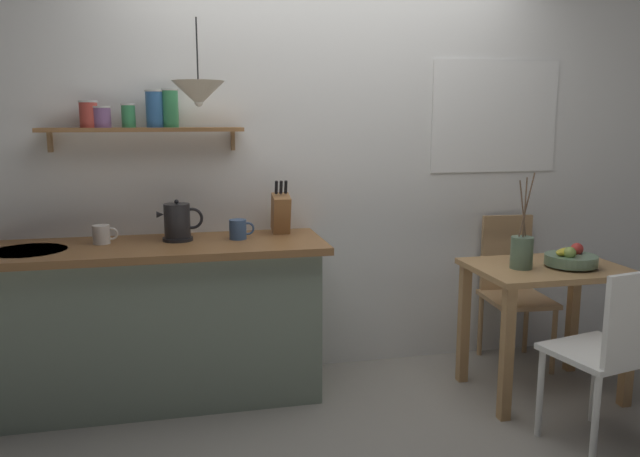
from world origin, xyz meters
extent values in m
plane|color=gray|center=(0.00, 0.00, 0.00)|extent=(14.00, 14.00, 0.00)
cube|color=white|center=(0.20, 0.65, 1.35)|extent=(6.80, 0.10, 2.70)
cube|color=white|center=(1.12, 0.59, 1.56)|extent=(0.86, 0.01, 0.70)
cube|color=silver|center=(1.12, 0.60, 1.56)|extent=(0.80, 0.01, 0.64)
cube|color=gray|center=(-1.00, 0.32, 0.43)|extent=(1.74, 0.52, 0.85)
cube|color=brown|center=(-1.00, 0.30, 0.87)|extent=(1.83, 0.63, 0.04)
cylinder|color=#B7BABF|center=(-1.62, 0.28, 0.89)|extent=(0.38, 0.38, 0.01)
cube|color=#9E6B3D|center=(-1.04, 0.49, 1.49)|extent=(1.09, 0.18, 0.02)
cube|color=#99754C|center=(-1.53, 0.57, 1.43)|extent=(0.02, 0.06, 0.12)
cube|color=#99754C|center=(-0.54, 0.57, 1.43)|extent=(0.02, 0.06, 0.12)
cylinder|color=#BC4238|center=(-1.31, 0.49, 1.57)|extent=(0.09, 0.09, 0.13)
cylinder|color=silver|center=(-1.31, 0.49, 1.64)|extent=(0.10, 0.10, 0.01)
cylinder|color=#7F5689|center=(-1.25, 0.49, 1.56)|extent=(0.10, 0.10, 0.10)
cylinder|color=silver|center=(-1.25, 0.49, 1.62)|extent=(0.11, 0.11, 0.01)
cylinder|color=#388E56|center=(-1.11, 0.49, 1.56)|extent=(0.07, 0.07, 0.12)
cylinder|color=silver|center=(-1.11, 0.49, 1.63)|extent=(0.08, 0.08, 0.01)
cylinder|color=#3366A3|center=(-0.97, 0.49, 1.60)|extent=(0.09, 0.09, 0.19)
cylinder|color=silver|center=(-0.97, 0.49, 1.70)|extent=(0.10, 0.10, 0.01)
cylinder|color=#388E56|center=(-0.89, 0.49, 1.60)|extent=(0.09, 0.09, 0.20)
cylinder|color=silver|center=(-0.89, 0.49, 1.71)|extent=(0.09, 0.09, 0.01)
cube|color=tan|center=(1.12, -0.08, 0.73)|extent=(0.83, 0.60, 0.03)
cube|color=tan|center=(0.76, -0.33, 0.36)|extent=(0.06, 0.06, 0.72)
cube|color=tan|center=(1.48, -0.33, 0.36)|extent=(0.06, 0.06, 0.72)
cube|color=tan|center=(0.76, 0.17, 0.36)|extent=(0.06, 0.06, 0.72)
cube|color=tan|center=(1.48, 0.17, 0.36)|extent=(0.06, 0.06, 0.72)
cube|color=white|center=(1.05, -0.64, 0.46)|extent=(0.50, 0.47, 0.03)
cube|color=white|center=(1.09, -0.82, 0.69)|extent=(0.37, 0.11, 0.42)
cylinder|color=white|center=(1.20, -0.44, 0.22)|extent=(0.03, 0.03, 0.45)
cylinder|color=white|center=(0.84, -0.52, 0.22)|extent=(0.03, 0.03, 0.45)
cylinder|color=white|center=(0.91, -0.85, 0.22)|extent=(0.03, 0.03, 0.45)
cube|color=tan|center=(1.20, 0.34, 0.43)|extent=(0.41, 0.45, 0.03)
cube|color=tan|center=(1.21, 0.54, 0.69)|extent=(0.34, 0.05, 0.49)
cylinder|color=tan|center=(1.03, 0.17, 0.21)|extent=(0.03, 0.03, 0.42)
cylinder|color=tan|center=(1.34, 0.15, 0.21)|extent=(0.03, 0.03, 0.42)
cylinder|color=tan|center=(1.05, 0.53, 0.21)|extent=(0.03, 0.03, 0.42)
cylinder|color=tan|center=(1.37, 0.51, 0.21)|extent=(0.03, 0.03, 0.42)
cylinder|color=slate|center=(1.23, -0.13, 0.75)|extent=(0.13, 0.13, 0.01)
cylinder|color=slate|center=(1.23, -0.13, 0.79)|extent=(0.28, 0.28, 0.06)
ellipsoid|color=yellow|center=(1.19, -0.13, 0.84)|extent=(0.16, 0.11, 0.04)
sphere|color=red|center=(1.28, -0.11, 0.84)|extent=(0.07, 0.07, 0.07)
sphere|color=#8EA84C|center=(1.19, -0.17, 0.84)|extent=(0.07, 0.07, 0.07)
cylinder|color=#567056|center=(0.95, -0.10, 0.84)|extent=(0.12, 0.12, 0.17)
cylinder|color=brown|center=(0.94, -0.10, 1.08)|extent=(0.06, 0.02, 0.31)
cylinder|color=brown|center=(0.95, -0.10, 1.08)|extent=(0.01, 0.01, 0.32)
cylinder|color=brown|center=(0.96, -0.10, 1.10)|extent=(0.08, 0.02, 0.35)
cylinder|color=black|center=(-0.87, 0.37, 0.90)|extent=(0.17, 0.17, 0.02)
cylinder|color=#232326|center=(-0.87, 0.37, 1.00)|extent=(0.14, 0.14, 0.19)
sphere|color=black|center=(-0.87, 0.37, 1.11)|extent=(0.02, 0.02, 0.02)
cone|color=#232326|center=(-0.96, 0.37, 1.04)|extent=(0.04, 0.04, 0.04)
torus|color=black|center=(-0.79, 0.37, 1.01)|extent=(0.12, 0.02, 0.12)
cube|color=#9E6B3D|center=(-0.29, 0.45, 1.01)|extent=(0.10, 0.17, 0.24)
cylinder|color=black|center=(-0.32, 0.43, 1.17)|extent=(0.02, 0.04, 0.08)
cylinder|color=black|center=(-0.29, 0.43, 1.17)|extent=(0.02, 0.04, 0.08)
cylinder|color=black|center=(-0.26, 0.43, 1.17)|extent=(0.02, 0.04, 0.08)
cylinder|color=white|center=(-1.27, 0.37, 0.94)|extent=(0.09, 0.09, 0.10)
torus|color=white|center=(-1.22, 0.37, 0.94)|extent=(0.07, 0.01, 0.07)
cylinder|color=#3D5B89|center=(-0.55, 0.34, 0.95)|extent=(0.10, 0.10, 0.11)
torus|color=#3D5B89|center=(-0.49, 0.34, 0.95)|extent=(0.07, 0.01, 0.07)
cylinder|color=black|center=(-0.74, 0.22, 1.90)|extent=(0.01, 0.01, 0.31)
cone|color=beige|center=(-0.74, 0.22, 1.68)|extent=(0.27, 0.27, 0.13)
sphere|color=white|center=(-0.74, 0.22, 1.64)|extent=(0.04, 0.04, 0.04)
camera|label=1|loc=(-0.86, -3.10, 1.56)|focal=35.17mm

